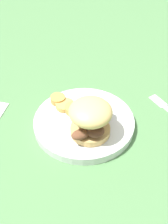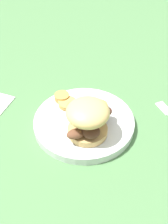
{
  "view_description": "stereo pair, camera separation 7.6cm",
  "coord_description": "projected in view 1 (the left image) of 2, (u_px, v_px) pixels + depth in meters",
  "views": [
    {
      "loc": [
        -0.46,
        -0.32,
        0.57
      ],
      "look_at": [
        0.0,
        0.0,
        0.05
      ],
      "focal_mm": 50.0,
      "sensor_mm": 36.0,
      "label": 1
    },
    {
      "loc": [
        -0.41,
        -0.38,
        0.57
      ],
      "look_at": [
        0.0,
        0.0,
        0.05
      ],
      "focal_mm": 50.0,
      "sensor_mm": 36.0,
      "label": 2
    }
  ],
  "objects": [
    {
      "name": "potato_round_3",
      "position": [
        65.0,
        105.0,
        0.81
      ],
      "size": [
        0.05,
        0.05,
        0.01
      ],
      "primitive_type": "cylinder",
      "color": "tan",
      "rests_on": "dinner_plate"
    },
    {
      "name": "potato_round_2",
      "position": [
        73.0,
        109.0,
        0.79
      ],
      "size": [
        0.04,
        0.04,
        0.02
      ],
      "primitive_type": "cylinder",
      "color": "#BC8942",
      "rests_on": "dinner_plate"
    },
    {
      "name": "ground_plane",
      "position": [
        84.0,
        126.0,
        0.79
      ],
      "size": [
        4.0,
        4.0,
        0.0
      ],
      "primitive_type": "plane",
      "color": "#4C7A47"
    },
    {
      "name": "potato_round_0",
      "position": [
        96.0,
        105.0,
        0.81
      ],
      "size": [
        0.05,
        0.05,
        0.01
      ],
      "primitive_type": "cylinder",
      "color": "#BC8942",
      "rests_on": "dinner_plate"
    },
    {
      "name": "potato_round_1",
      "position": [
        58.0,
        99.0,
        0.82
      ],
      "size": [
        0.04,
        0.04,
        0.02
      ],
      "primitive_type": "cylinder",
      "color": "#BC8942",
      "rests_on": "dinner_plate"
    },
    {
      "name": "dinner_plate",
      "position": [
        84.0,
        122.0,
        0.79
      ],
      "size": [
        0.25,
        0.25,
        0.02
      ],
      "color": "silver",
      "rests_on": "ground_plane"
    },
    {
      "name": "sandwich",
      "position": [
        91.0,
        118.0,
        0.71
      ],
      "size": [
        0.15,
        0.1,
        0.09
      ],
      "color": "tan",
      "rests_on": "dinner_plate"
    }
  ]
}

